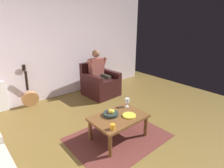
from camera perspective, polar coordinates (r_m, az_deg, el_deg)
ground_plane at (r=3.00m, az=7.86°, el=-20.47°), size 6.86×6.86×0.00m
wall_back at (r=4.78m, az=-17.84°, el=11.90°), size 5.79×0.06×2.73m
rug at (r=3.25m, az=2.01°, el=-16.56°), size 1.63×1.26×0.01m
armchair at (r=4.85m, az=-3.83°, el=0.07°), size 0.83×0.87×0.87m
person_seated at (r=4.77m, az=-4.14°, el=4.04°), size 0.66×0.59×1.21m
coffee_table at (r=3.06m, az=2.08°, el=-11.23°), size 0.92×0.64×0.42m
guitar at (r=4.63m, az=-24.64°, el=-3.87°), size 0.37×0.25×0.99m
wine_glass_near at (r=3.31m, az=4.86°, el=-5.42°), size 0.08×0.08×0.16m
fruit_bowl at (r=3.04m, az=-0.34°, el=-9.29°), size 0.26×0.26×0.11m
decorative_dish at (r=3.04m, az=5.48°, el=-9.94°), size 0.22×0.22×0.02m
candle_jar at (r=2.69m, az=0.20°, el=-13.42°), size 0.07×0.07×0.08m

